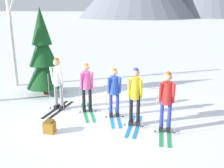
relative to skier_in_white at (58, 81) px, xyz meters
name	(u,v)px	position (x,y,z in m)	size (l,w,h in m)	color
ground_plane	(107,115)	(1.81, -0.17, -1.04)	(400.00, 400.00, 0.00)	white
skier_in_white	(58,81)	(0.00, 0.00, 0.00)	(0.61, 1.77, 1.87)	black
skier_in_pink	(87,86)	(1.05, 0.01, -0.10)	(1.01, 1.73, 1.73)	green
skier_in_blue	(114,91)	(2.06, -0.20, -0.14)	(0.78, 1.68, 1.66)	#1E84D1
skier_in_yellow	(135,93)	(2.81, -0.69, 0.00)	(0.61, 1.59, 1.83)	#1E84D1
skier_in_red	(167,99)	(3.74, -0.92, -0.04)	(0.61, 1.72, 1.81)	green
pine_tree_near	(43,56)	(-1.23, 1.39, 0.58)	(1.47, 1.47, 3.54)	#51381E
birch_tree_slender	(11,33)	(-3.13, 2.25, 1.36)	(1.02, 0.52, 4.71)	silver
backpack_on_snow_front	(49,127)	(0.48, -1.76, -0.86)	(0.32, 0.28, 0.38)	#99661E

